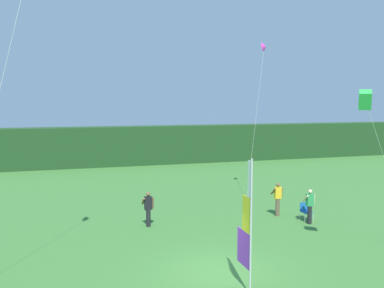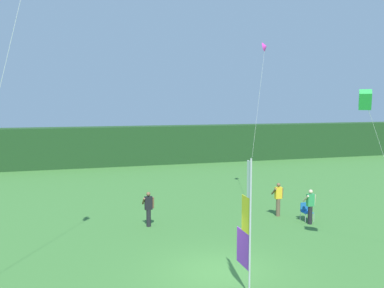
{
  "view_description": "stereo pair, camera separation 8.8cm",
  "coord_description": "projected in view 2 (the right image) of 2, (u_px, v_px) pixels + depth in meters",
  "views": [
    {
      "loc": [
        -4.93,
        -13.02,
        5.97
      ],
      "look_at": [
        -0.04,
        3.14,
        4.26
      ],
      "focal_mm": 38.27,
      "sensor_mm": 36.0,
      "label": 1
    },
    {
      "loc": [
        -4.85,
        -13.04,
        5.97
      ],
      "look_at": [
        -0.04,
        3.14,
        4.26
      ],
      "focal_mm": 38.27,
      "sensor_mm": 36.0,
      "label": 2
    }
  ],
  "objects": [
    {
      "name": "kite_magenta_delta_0",
      "position": [
        265.0,
        48.0,
        24.75
      ],
      "size": [
        1.68,
        1.0,
        9.65
      ],
      "color": "brown",
      "rests_on": "ground"
    },
    {
      "name": "folding_chair",
      "position": [
        306.0,
        210.0,
        20.8
      ],
      "size": [
        0.51,
        0.51,
        0.89
      ],
      "color": "#BCBCC1",
      "rests_on": "ground"
    },
    {
      "name": "ground_plane",
      "position": [
        218.0,
        273.0,
        14.42
      ],
      "size": [
        120.0,
        120.0,
        0.0
      ],
      "primitive_type": "plane",
      "color": "#3D7533"
    },
    {
      "name": "person_far_left",
      "position": [
        310.0,
        206.0,
        20.1
      ],
      "size": [
        0.55,
        0.48,
        1.73
      ],
      "color": "black",
      "rests_on": "ground"
    },
    {
      "name": "kite_green_box_2",
      "position": [
        365.0,
        101.0,
        14.62
      ],
      "size": [
        3.72,
        1.17,
        6.45
      ],
      "color": "brown",
      "rests_on": "ground"
    },
    {
      "name": "banner_flag",
      "position": [
        246.0,
        228.0,
        12.74
      ],
      "size": [
        0.06,
        1.03,
        4.31
      ],
      "color": "#B7B7BC",
      "rests_on": "ground"
    },
    {
      "name": "person_mid_field",
      "position": [
        149.0,
        208.0,
        19.71
      ],
      "size": [
        0.55,
        0.48,
        1.69
      ],
      "color": "black",
      "rests_on": "ground"
    },
    {
      "name": "distant_treeline",
      "position": [
        124.0,
        146.0,
        39.19
      ],
      "size": [
        80.0,
        2.4,
        3.69
      ],
      "primitive_type": "cube",
      "color": "#1E421E",
      "rests_on": "ground"
    },
    {
      "name": "person_near_banner",
      "position": [
        278.0,
        198.0,
        21.52
      ],
      "size": [
        0.55,
        0.48,
        1.77
      ],
      "color": "brown",
      "rests_on": "ground"
    }
  ]
}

